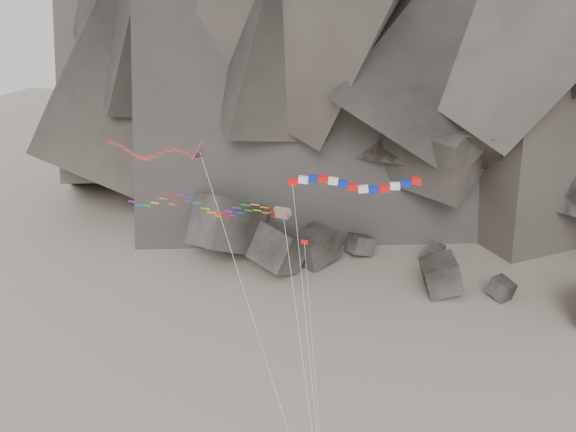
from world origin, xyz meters
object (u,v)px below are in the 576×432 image
(delta_kite, at_px, (148,151))
(pennant_kite, at_px, (310,316))
(banner_kite, at_px, (353,185))
(parafoil_kite, at_px, (198,205))

(delta_kite, distance_m, pennant_kite, 18.03)
(banner_kite, distance_m, pennant_kite, 11.17)
(banner_kite, distance_m, parafoil_kite, 12.26)
(parafoil_kite, distance_m, pennant_kite, 12.75)
(delta_kite, distance_m, parafoil_kite, 5.73)
(delta_kite, xyz_separation_m, pennant_kite, (14.60, -4.42, -9.62))
(delta_kite, height_order, parafoil_kite, delta_kite)
(delta_kite, distance_m, banner_kite, 16.27)
(delta_kite, relative_size, pennant_kite, 1.36)
(parafoil_kite, relative_size, pennant_kite, 1.17)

